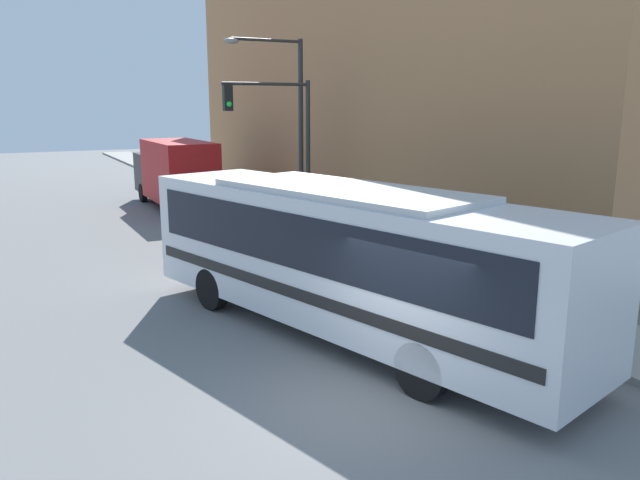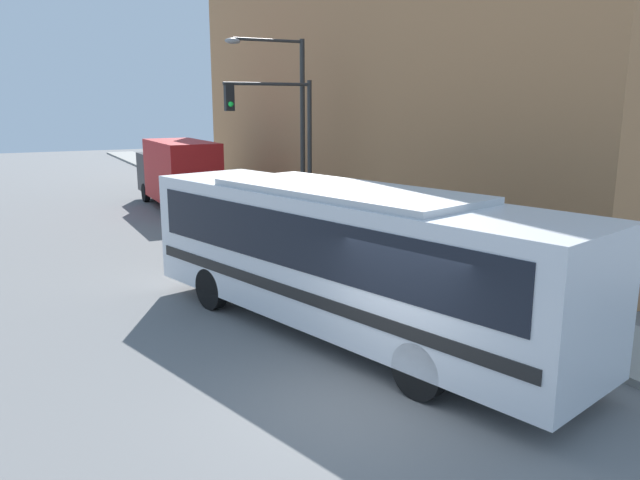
# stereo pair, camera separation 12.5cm
# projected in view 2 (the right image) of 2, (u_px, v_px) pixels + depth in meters

# --- Properties ---
(ground_plane) EXTENTS (120.00, 120.00, 0.00)m
(ground_plane) POSITION_uv_depth(u_px,v_px,m) (361.00, 405.00, 10.08)
(ground_plane) COLOR slate
(sidewalk) EXTENTS (2.42, 70.00, 0.14)m
(sidewalk) POSITION_uv_depth(u_px,v_px,m) (249.00, 203.00, 29.99)
(sidewalk) COLOR gray
(sidewalk) RESTS_ON ground_plane
(building_facade) EXTENTS (6.00, 28.02, 11.95)m
(building_facade) POSITION_uv_depth(u_px,v_px,m) (382.00, 74.00, 26.26)
(building_facade) COLOR #B27A4C
(building_facade) RESTS_ON ground_plane
(city_bus) EXTENTS (5.20, 10.92, 3.13)m
(city_bus) POSITION_uv_depth(u_px,v_px,m) (343.00, 251.00, 12.78)
(city_bus) COLOR silver
(city_bus) RESTS_ON ground_plane
(delivery_truck) EXTENTS (2.23, 7.39, 3.12)m
(delivery_truck) POSITION_uv_depth(u_px,v_px,m) (177.00, 172.00, 28.63)
(delivery_truck) COLOR #B21919
(delivery_truck) RESTS_ON ground_plane
(fire_hydrant) EXTENTS (0.22, 0.30, 0.75)m
(fire_hydrant) POSITION_uv_depth(u_px,v_px,m) (454.00, 276.00, 15.68)
(fire_hydrant) COLOR red
(fire_hydrant) RESTS_ON sidewalk
(traffic_light_pole) EXTENTS (3.28, 0.35, 5.42)m
(traffic_light_pole) POSITION_uv_depth(u_px,v_px,m) (281.00, 130.00, 21.93)
(traffic_light_pole) COLOR #2D2D2D
(traffic_light_pole) RESTS_ON sidewalk
(parking_meter) EXTENTS (0.14, 0.14, 1.35)m
(parking_meter) POSITION_uv_depth(u_px,v_px,m) (328.00, 213.00, 21.48)
(parking_meter) COLOR #2D2D2D
(parking_meter) RESTS_ON sidewalk
(street_lamp) EXTENTS (3.01, 0.28, 6.89)m
(street_lamp) POSITION_uv_depth(u_px,v_px,m) (292.00, 116.00, 22.87)
(street_lamp) COLOR #2D2D2D
(street_lamp) RESTS_ON sidewalk
(pedestrian_near_corner) EXTENTS (0.34, 0.34, 1.60)m
(pedestrian_near_corner) POSITION_uv_depth(u_px,v_px,m) (457.00, 249.00, 16.73)
(pedestrian_near_corner) COLOR #23283D
(pedestrian_near_corner) RESTS_ON sidewalk
(pedestrian_mid_block) EXTENTS (0.34, 0.34, 1.82)m
(pedestrian_mid_block) POSITION_uv_depth(u_px,v_px,m) (325.00, 201.00, 24.09)
(pedestrian_mid_block) COLOR slate
(pedestrian_mid_block) RESTS_ON sidewalk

